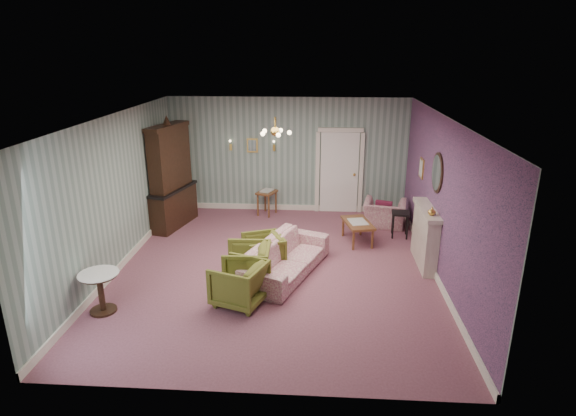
# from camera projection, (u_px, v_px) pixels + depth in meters

# --- Properties ---
(floor) EXTENTS (7.00, 7.00, 0.00)m
(floor) POSITION_uv_depth(u_px,v_px,m) (276.00, 268.00, 9.18)
(floor) COLOR #8A5063
(floor) RESTS_ON ground
(ceiling) EXTENTS (7.00, 7.00, 0.00)m
(ceiling) POSITION_uv_depth(u_px,v_px,m) (275.00, 117.00, 8.25)
(ceiling) COLOR white
(ceiling) RESTS_ON ground
(wall_back) EXTENTS (6.00, 0.00, 6.00)m
(wall_back) POSITION_uv_depth(u_px,v_px,m) (288.00, 155.00, 12.02)
(wall_back) COLOR slate
(wall_back) RESTS_ON ground
(wall_front) EXTENTS (6.00, 0.00, 6.00)m
(wall_front) POSITION_uv_depth(u_px,v_px,m) (248.00, 289.00, 5.41)
(wall_front) COLOR slate
(wall_front) RESTS_ON ground
(wall_left) EXTENTS (0.00, 7.00, 7.00)m
(wall_left) POSITION_uv_depth(u_px,v_px,m) (116.00, 194.00, 8.90)
(wall_left) COLOR slate
(wall_left) RESTS_ON ground
(wall_right) EXTENTS (0.00, 7.00, 7.00)m
(wall_right) POSITION_uv_depth(u_px,v_px,m) (442.00, 200.00, 8.53)
(wall_right) COLOR slate
(wall_right) RESTS_ON ground
(wall_right_floral) EXTENTS (0.00, 7.00, 7.00)m
(wall_right_floral) POSITION_uv_depth(u_px,v_px,m) (441.00, 200.00, 8.53)
(wall_right_floral) COLOR #B0588E
(wall_right_floral) RESTS_ON ground
(door) EXTENTS (1.12, 0.12, 2.16)m
(door) POSITION_uv_depth(u_px,v_px,m) (339.00, 171.00, 12.02)
(door) COLOR white
(door) RESTS_ON floor
(olive_chair_a) EXTENTS (0.96, 0.99, 0.81)m
(olive_chair_a) POSITION_uv_depth(u_px,v_px,m) (239.00, 281.00, 7.82)
(olive_chair_a) COLOR brown
(olive_chair_a) RESTS_ON floor
(olive_chair_b) EXTENTS (0.77, 0.82, 0.82)m
(olive_chair_b) POSITION_uv_depth(u_px,v_px,m) (247.00, 263.00, 8.46)
(olive_chair_b) COLOR brown
(olive_chair_b) RESTS_ON floor
(olive_chair_c) EXTENTS (0.89, 0.91, 0.74)m
(olive_chair_c) POSITION_uv_depth(u_px,v_px,m) (263.00, 250.00, 9.10)
(olive_chair_c) COLOR brown
(olive_chair_c) RESTS_ON floor
(sofa_chintz) EXTENTS (1.43, 2.35, 0.88)m
(sofa_chintz) POSITION_uv_depth(u_px,v_px,m) (286.00, 252.00, 8.85)
(sofa_chintz) COLOR #9C3F61
(sofa_chintz) RESTS_ON floor
(wingback_chair) EXTENTS (1.05, 0.78, 0.83)m
(wingback_chair) POSITION_uv_depth(u_px,v_px,m) (385.00, 209.00, 11.24)
(wingback_chair) COLOR #9C3F61
(wingback_chair) RESTS_ON floor
(dresser) EXTENTS (0.89, 1.62, 2.55)m
(dresser) POSITION_uv_depth(u_px,v_px,m) (170.00, 173.00, 10.99)
(dresser) COLOR black
(dresser) RESTS_ON floor
(fireplace) EXTENTS (0.30, 1.40, 1.16)m
(fireplace) POSITION_uv_depth(u_px,v_px,m) (425.00, 236.00, 9.20)
(fireplace) COLOR beige
(fireplace) RESTS_ON floor
(mantel_vase) EXTENTS (0.15, 0.15, 0.15)m
(mantel_vase) POSITION_uv_depth(u_px,v_px,m) (432.00, 211.00, 8.61)
(mantel_vase) COLOR gold
(mantel_vase) RESTS_ON fireplace
(oval_mirror) EXTENTS (0.04, 0.76, 0.84)m
(oval_mirror) POSITION_uv_depth(u_px,v_px,m) (437.00, 173.00, 8.78)
(oval_mirror) COLOR white
(oval_mirror) RESTS_ON wall_right
(framed_print) EXTENTS (0.04, 0.34, 0.42)m
(framed_print) POSITION_uv_depth(u_px,v_px,m) (422.00, 168.00, 10.14)
(framed_print) COLOR gold
(framed_print) RESTS_ON wall_right
(coffee_table) EXTENTS (0.72, 1.02, 0.47)m
(coffee_table) POSITION_uv_depth(u_px,v_px,m) (357.00, 232.00, 10.34)
(coffee_table) COLOR brown
(coffee_table) RESTS_ON floor
(side_table_black) EXTENTS (0.43, 0.43, 0.58)m
(side_table_black) POSITION_uv_depth(u_px,v_px,m) (400.00, 225.00, 10.62)
(side_table_black) COLOR black
(side_table_black) RESTS_ON floor
(pedestal_table) EXTENTS (0.80, 0.80, 0.69)m
(pedestal_table) POSITION_uv_depth(u_px,v_px,m) (101.00, 292.00, 7.58)
(pedestal_table) COLOR black
(pedestal_table) RESTS_ON floor
(nesting_table) EXTENTS (0.56, 0.62, 0.66)m
(nesting_table) POSITION_uv_depth(u_px,v_px,m) (267.00, 202.00, 12.04)
(nesting_table) COLOR brown
(nesting_table) RESTS_ON floor
(gilt_mirror_back) EXTENTS (0.28, 0.06, 0.36)m
(gilt_mirror_back) POSITION_uv_depth(u_px,v_px,m) (252.00, 145.00, 11.96)
(gilt_mirror_back) COLOR gold
(gilt_mirror_back) RESTS_ON wall_back
(sconce_left) EXTENTS (0.16, 0.12, 0.30)m
(sconce_left) POSITION_uv_depth(u_px,v_px,m) (231.00, 145.00, 11.97)
(sconce_left) COLOR gold
(sconce_left) RESTS_ON wall_back
(sconce_right) EXTENTS (0.16, 0.12, 0.30)m
(sconce_right) POSITION_uv_depth(u_px,v_px,m) (274.00, 146.00, 11.91)
(sconce_right) COLOR gold
(sconce_right) RESTS_ON wall_back
(chandelier) EXTENTS (0.56, 0.56, 0.36)m
(chandelier) POSITION_uv_depth(u_px,v_px,m) (275.00, 133.00, 8.34)
(chandelier) COLOR gold
(chandelier) RESTS_ON ceiling
(burgundy_cushion) EXTENTS (0.41, 0.28, 0.39)m
(burgundy_cushion) POSITION_uv_depth(u_px,v_px,m) (384.00, 209.00, 11.08)
(burgundy_cushion) COLOR maroon
(burgundy_cushion) RESTS_ON wingback_chair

